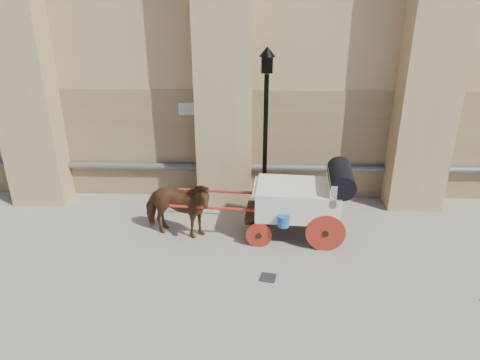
{
  "coord_description": "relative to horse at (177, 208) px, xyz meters",
  "views": [
    {
      "loc": [
        -0.24,
        -7.82,
        5.82
      ],
      "look_at": [
        -0.54,
        1.82,
        1.45
      ],
      "focal_mm": 35.0,
      "sensor_mm": 36.0,
      "label": 1
    }
  ],
  "objects": [
    {
      "name": "ground",
      "position": [
        2.01,
        -1.74,
        -0.74
      ],
      "size": [
        90.0,
        90.0,
        0.0
      ],
      "primitive_type": "plane",
      "color": "gray",
      "rests_on": "ground"
    },
    {
      "name": "horse",
      "position": [
        0.0,
        0.0,
        0.0
      ],
      "size": [
        1.89,
        1.16,
        1.48
      ],
      "primitive_type": "imported",
      "rotation": [
        0.0,
        0.0,
        1.35
      ],
      "color": "brown",
      "rests_on": "ground"
    },
    {
      "name": "carriage",
      "position": [
        2.93,
        0.14,
        0.24
      ],
      "size": [
        4.22,
        1.53,
        1.81
      ],
      "rotation": [
        0.0,
        0.0,
        -0.08
      ],
      "color": "black",
      "rests_on": "ground"
    },
    {
      "name": "street_lamp",
      "position": [
        2.06,
        1.74,
        1.48
      ],
      "size": [
        0.39,
        0.39,
        4.16
      ],
      "color": "black",
      "rests_on": "ground"
    },
    {
      "name": "drain_grate_near",
      "position": [
        2.09,
        -1.59,
        -0.74
      ],
      "size": [
        0.38,
        0.38,
        0.01
      ],
      "primitive_type": "cube",
      "rotation": [
        0.0,
        0.0,
        -0.22
      ],
      "color": "black",
      "rests_on": "ground"
    }
  ]
}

